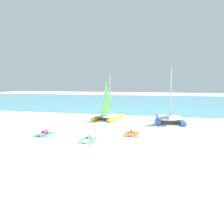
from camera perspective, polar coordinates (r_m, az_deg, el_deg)
The scene contains 10 objects.
ground_plane at distance 23.98m, azimuth 2.76°, elevation -1.13°, with size 120.00×120.00×0.00m, color white.
ocean_water at distance 44.43m, azimuth 7.52°, elevation 3.15°, with size 120.00×40.00×0.05m, color #4C9EB7.
sailboat_blue at distance 20.86m, azimuth 15.97°, elevation -0.58°, with size 2.71×4.21×5.46m.
sailboat_yellow at distance 21.50m, azimuth -1.09°, elevation -0.32°, with size 3.03×4.01×4.68m.
towel_left at distance 16.36m, azimuth -18.58°, elevation -5.94°, with size 1.10×1.90×0.01m, color #338CD8.
sunbather_left at distance 16.38m, azimuth -18.49°, elevation -5.46°, with size 0.57×1.57×0.30m.
towel_middle at distance 14.03m, azimuth -6.84°, elevation -7.90°, with size 1.10×1.90×0.01m, color #4CB266.
sunbather_middle at distance 14.05m, azimuth -6.77°, elevation -7.33°, with size 0.56×1.57×0.30m.
towel_right at distance 15.61m, azimuth 5.43°, elevation -6.22°, with size 1.10×1.90×0.01m, color #EA5933.
sunbather_right at distance 15.64m, azimuth 5.47°, elevation -5.71°, with size 0.55×1.56×0.30m.
Camera 1 is at (4.17, -13.29, 3.88)m, focal length 32.59 mm.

